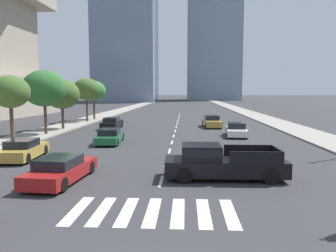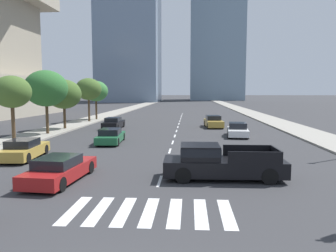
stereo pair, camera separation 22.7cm
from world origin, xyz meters
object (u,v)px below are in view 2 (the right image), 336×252
Objects in this scene: sedan_gold_4 at (213,122)px; street_tree_fifth at (96,91)px; sedan_red_1 at (60,169)px; street_tree_fourth at (89,89)px; pickup_truck at (218,162)px; sedan_gold_2 at (24,150)px; street_tree_third at (64,94)px; sedan_black_3 at (114,123)px; street_tree_nearest at (12,92)px; sedan_green_5 at (111,136)px; sedan_white_0 at (238,130)px; street_tree_second at (46,88)px.

street_tree_fifth is at bearing -121.47° from sedan_gold_4.
street_tree_fourth reaches higher than sedan_red_1.
sedan_gold_2 is (-11.78, 4.04, -0.23)m from pickup_truck.
street_tree_third reaches higher than sedan_gold_4.
street_tree_nearest reaches higher than sedan_black_3.
street_tree_nearest reaches higher than sedan_green_5.
street_tree_fifth is at bearing 90.00° from street_tree_third.
pickup_truck is 1.08× the size of street_tree_third.
sedan_green_5 is at bearing 6.50° from sedan_red_1.
street_tree_third is at bearing -97.71° from sedan_white_0.
sedan_gold_2 is at bearing -19.81° from pickup_truck.
street_tree_fifth is (-7.74, 33.21, 3.72)m from sedan_red_1.
street_tree_second is 13.42m from street_tree_fourth.
sedan_gold_2 is (-4.31, 4.99, 0.02)m from sedan_red_1.
sedan_gold_4 is (8.93, 24.43, 0.07)m from sedan_red_1.
street_tree_third reaches higher than street_tree_nearest.
street_tree_fourth is at bearing -62.96° from pickup_truck.
sedan_white_0 is at bearing -42.31° from street_tree_fifth.
sedan_black_3 is at bearing -65.00° from street_tree_fifth.
street_tree_second is at bearing 12.38° from sedan_gold_2.
street_tree_fifth is at bearing 15.56° from sedan_green_5.
street_tree_third is 0.91× the size of street_tree_fourth.
street_tree_nearest reaches higher than sedan_gold_4.
street_tree_third is (-7.74, 20.72, 3.37)m from sedan_red_1.
street_tree_fifth is at bearing -127.02° from sedan_white_0.
sedan_black_3 is 0.98× the size of sedan_gold_4.
sedan_black_3 is at bearing -107.96° from sedan_white_0.
street_tree_fifth is at bearing 90.00° from street_tree_second.
sedan_gold_2 is 28.67m from street_tree_fifth.
street_tree_fifth is (-18.39, 16.74, 3.70)m from sedan_white_0.
street_tree_third is at bearing -90.00° from street_tree_fourth.
street_tree_nearest is at bearing -90.00° from street_tree_second.
street_tree_third is (-16.68, -3.71, 3.30)m from sedan_gold_4.
sedan_green_5 is (2.21, -10.52, -0.04)m from sedan_black_3.
pickup_truck is 32.71m from street_tree_fourth.
sedan_red_1 is 0.82× the size of street_tree_fourth.
street_tree_fourth is (0.00, 8.94, 0.62)m from street_tree_third.
sedan_gold_2 is at bearing -47.20° from sedan_white_0.
sedan_white_0 is 19.61m from sedan_red_1.
sedan_gold_4 is at bearing -162.56° from sedan_white_0.
sedan_black_3 is (-13.24, 5.69, 0.01)m from sedan_white_0.
sedan_red_1 is 6.59m from sedan_gold_2.
sedan_gold_2 is 0.96× the size of sedan_black_3.
street_tree_nearest is at bearing -90.00° from street_tree_fifth.
sedan_white_0 is 12.04m from sedan_green_5.
street_tree_fifth is (-3.43, 28.22, 3.71)m from sedan_gold_2.
street_tree_fifth reaches higher than street_tree_nearest.
sedan_red_1 is 1.03× the size of sedan_black_3.
sedan_black_3 is at bearing -82.56° from sedan_gold_4.
street_tree_fourth is at bearing 19.25° from sedan_red_1.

